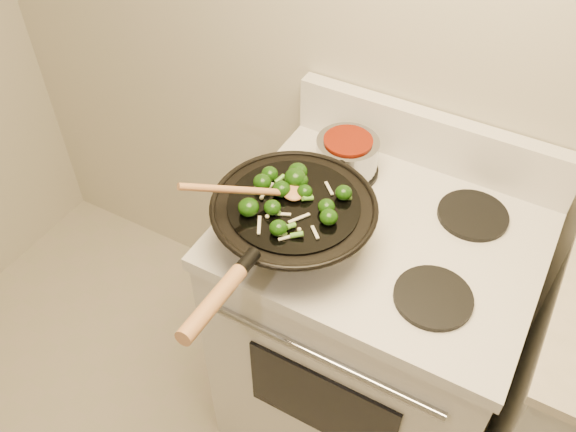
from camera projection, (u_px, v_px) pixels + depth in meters
The scene contains 5 objects.
stove at pixel (368, 330), 1.85m from camera, with size 0.78×0.67×1.08m.
wok at pixel (293, 221), 1.44m from camera, with size 0.39×0.65×0.20m.
stirfry at pixel (290, 193), 1.41m from camera, with size 0.24×0.23×0.05m.
wooden_spoon at pixel (261, 191), 1.38m from camera, with size 0.21×0.25×0.13m.
saucepan at pixel (347, 155), 1.64m from camera, with size 0.17×0.27×0.10m.
Camera 1 is at (0.14, 0.13, 2.04)m, focal length 38.00 mm.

